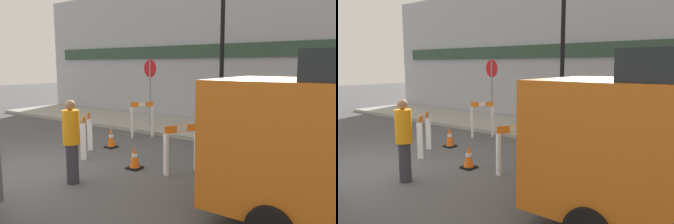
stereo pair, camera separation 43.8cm
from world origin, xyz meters
The scene contains 14 objects.
ground_plane centered at (0.00, 0.00, 0.00)m, with size 60.00×60.00×0.00m, color #4C4C4F.
sidewalk_slab centered at (0.00, 6.00, 0.06)m, with size 18.00×3.01×0.12m.
storefront_facade centered at (0.00, 7.58, 2.75)m, with size 18.00×0.22×5.50m.
streetlamp_post centered at (1.92, 5.40, 3.42)m, with size 0.44×0.44×5.12m.
stop_sign centered at (-0.62, 5.10, 1.68)m, with size 0.59×0.13×2.33m.
barricade_0 centered at (-0.11, 4.03, 0.59)m, with size 0.56×0.62×1.13m.
barricade_1 centered at (0.01, 1.66, 0.57)m, with size 0.70×0.84×1.03m.
barricade_2 centered at (2.74, 1.85, 0.55)m, with size 0.50×0.77×1.03m.
barricade_3 centered at (2.34, 4.35, 0.59)m, with size 0.91×0.51×1.07m.
traffic_cone_0 centered at (3.18, 3.49, 0.36)m, with size 0.30×0.30×0.74m.
traffic_cone_1 centered at (1.75, 1.49, 0.25)m, with size 0.30×0.30×0.52m.
traffic_cone_2 centered at (-0.02, 2.55, 0.27)m, with size 0.30×0.30×0.57m.
person_worker centered at (1.35, 0.13, 0.87)m, with size 0.33×0.33×1.62m.
person_pedestrian centered at (4.30, 5.41, 1.01)m, with size 0.46×0.46×1.68m.
Camera 1 is at (6.32, -3.81, 2.26)m, focal length 35.00 mm.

